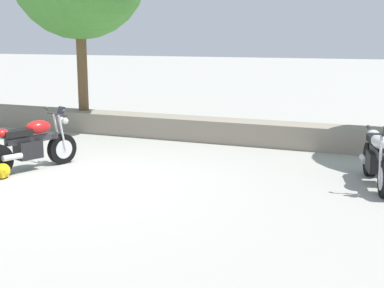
# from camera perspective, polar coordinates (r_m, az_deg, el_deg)

# --- Properties ---
(ground_plane) EXTENTS (120.00, 120.00, 0.00)m
(ground_plane) POSITION_cam_1_polar(r_m,az_deg,el_deg) (9.70, -13.02, -4.22)
(ground_plane) COLOR #A3A099
(stone_wall) EXTENTS (36.00, 0.80, 0.55)m
(stone_wall) POSITION_cam_1_polar(r_m,az_deg,el_deg) (13.72, -1.38, 1.77)
(stone_wall) COLOR gray
(stone_wall) RESTS_ON ground
(motorcycle_red_near_left) EXTENTS (0.96, 2.00, 1.18)m
(motorcycle_red_near_left) POSITION_cam_1_polar(r_m,az_deg,el_deg) (10.84, -16.78, -0.15)
(motorcycle_red_near_left) COLOR black
(motorcycle_red_near_left) RESTS_ON ground
(motorcycle_silver_centre) EXTENTS (0.84, 2.04, 1.18)m
(motorcycle_silver_centre) POSITION_cam_1_polar(r_m,az_deg,el_deg) (9.79, 19.27, -1.50)
(motorcycle_silver_centre) COLOR black
(motorcycle_silver_centre) RESTS_ON ground
(rider_helmet) EXTENTS (0.28, 0.28, 0.28)m
(rider_helmet) POSITION_cam_1_polar(r_m,az_deg,el_deg) (10.43, -19.62, -2.73)
(rider_helmet) COLOR yellow
(rider_helmet) RESTS_ON ground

